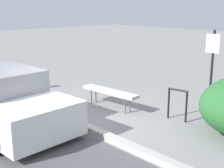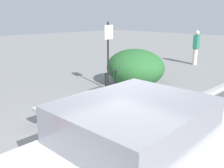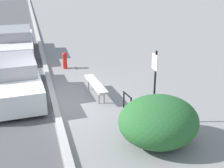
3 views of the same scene
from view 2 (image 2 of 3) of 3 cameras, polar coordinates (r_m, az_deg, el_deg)
The scene contains 8 objects.
ground_plane at distance 5.46m, azimuth 2.47°, elevation -11.78°, with size 60.00×60.00×0.00m, color gray.
curb at distance 5.43m, azimuth 2.48°, elevation -11.17°, with size 60.00×0.20×0.13m.
bench at distance 6.22m, azimuth -9.52°, elevation -3.86°, with size 1.93×0.48×0.52m.
bike_rack at distance 7.80m, azimuth -0.28°, elevation 0.57°, with size 0.55×0.12×0.83m.
sign_post at distance 8.44m, azimuth -0.86°, elevation 7.80°, with size 0.36×0.08×2.30m.
shrub_hedge at distance 9.12m, azimuth 5.34°, elevation 3.76°, with size 1.98×2.18×1.34m.
pedestrian at distance 13.82m, azimuth 18.65°, elevation 8.11°, with size 0.43×0.27×1.77m.
parked_car_near at distance 3.73m, azimuth 6.34°, elevation -14.53°, with size 4.22×1.99×1.39m.
Camera 2 is at (-3.56, -3.32, 2.49)m, focal length 40.00 mm.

